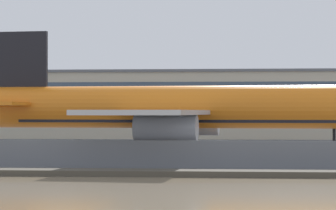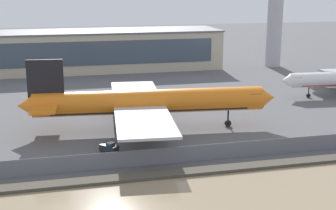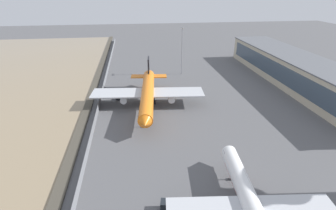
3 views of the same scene
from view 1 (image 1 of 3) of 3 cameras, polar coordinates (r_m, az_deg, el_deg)
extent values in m
plane|color=#565659|center=(85.18, 2.81, -4.00)|extent=(500.00, 500.00, 0.00)
cube|color=#474238|center=(64.73, 2.17, -4.90)|extent=(320.00, 3.00, 0.50)
cube|color=slate|center=(69.14, 2.34, -3.69)|extent=(280.00, 0.08, 2.73)
cylinder|color=slate|center=(69.14, 2.34, -3.69)|extent=(0.10, 0.10, 2.73)
cylinder|color=orange|center=(87.79, 1.50, -0.14)|extent=(45.20, 9.04, 4.70)
cube|color=black|center=(87.79, 1.50, -0.98)|extent=(38.40, 7.45, 0.85)
cube|color=#B7BABF|center=(98.80, 1.18, -0.52)|extent=(11.94, 22.44, 0.47)
cube|color=#B7BABF|center=(77.57, -1.37, -0.53)|extent=(11.94, 22.44, 0.47)
cylinder|color=#B7BABF|center=(96.90, 1.80, -1.42)|extent=(6.51, 3.18, 2.58)
cylinder|color=#B7BABF|center=(79.02, -0.16, -1.64)|extent=(6.51, 3.18, 2.58)
cube|color=black|center=(93.07, -10.64, 2.74)|extent=(6.77, 1.22, 7.98)
cube|color=orange|center=(96.63, -9.80, 0.04)|extent=(5.24, 8.31, 0.38)
cube|color=orange|center=(89.24, -11.55, 0.09)|extent=(5.24, 8.31, 0.38)
cylinder|color=black|center=(86.82, 11.82, -2.59)|extent=(0.33, 0.33, 2.75)
cylinder|color=black|center=(86.88, 11.83, -3.49)|extent=(1.36, 0.64, 1.32)
cylinder|color=black|center=(90.81, -0.22, -2.50)|extent=(0.38, 0.38, 2.75)
cylinder|color=black|center=(90.87, -0.22, -3.37)|extent=(1.61, 1.20, 1.51)
cylinder|color=black|center=(85.97, -0.83, -2.62)|extent=(0.38, 0.38, 2.75)
cylinder|color=black|center=(86.03, -0.83, -3.53)|extent=(1.61, 1.20, 1.51)
cube|color=#1E2328|center=(78.05, -6.01, -3.78)|extent=(3.36, 3.43, 1.11)
cube|color=#283847|center=(77.67, -5.85, -3.20)|extent=(1.70, 1.69, 0.50)
cylinder|color=black|center=(77.61, -5.19, -4.09)|extent=(0.64, 0.66, 0.70)
cylinder|color=black|center=(76.87, -6.04, -4.12)|extent=(0.64, 0.66, 0.70)
cylinder|color=black|center=(79.27, -5.98, -4.01)|extent=(0.64, 0.66, 0.70)
cylinder|color=black|center=(78.55, -6.82, -4.04)|extent=(0.64, 0.66, 0.70)
cube|color=#BCB299|center=(160.46, -2.89, -0.07)|extent=(107.50, 20.59, 12.71)
cube|color=#3D4C5B|center=(150.19, -3.42, 0.20)|extent=(98.90, 0.16, 7.63)
cube|color=#5B5E63|center=(160.64, -2.89, 2.29)|extent=(108.10, 21.19, 0.50)
camera|label=2|loc=(31.80, -83.25, 44.93)|focal=50.00mm
camera|label=3|loc=(126.06, 51.26, 17.11)|focal=28.00mm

